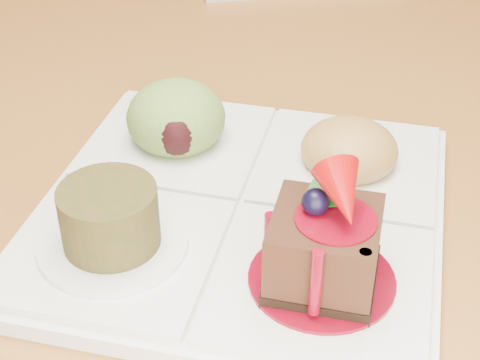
{
  "coord_description": "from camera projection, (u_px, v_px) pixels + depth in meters",
  "views": [
    {
      "loc": [
        -0.12,
        -0.88,
        1.07
      ],
      "look_at": [
        -0.09,
        -0.48,
        0.79
      ],
      "focal_mm": 55.0,
      "sensor_mm": 36.0,
      "label": 1
    }
  ],
  "objects": [
    {
      "name": "sampler_plate",
      "position": [
        239.0,
        192.0,
        0.5
      ],
      "size": [
        0.35,
        0.35,
        0.11
      ],
      "rotation": [
        0.0,
        0.0,
        -0.33
      ],
      "color": "silver",
      "rests_on": "dining_table"
    },
    {
      "name": "dining_table",
      "position": [
        274.0,
        27.0,
        0.95
      ],
      "size": [
        1.0,
        1.8,
        0.75
      ],
      "color": "#936126",
      "rests_on": "ground"
    }
  ]
}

